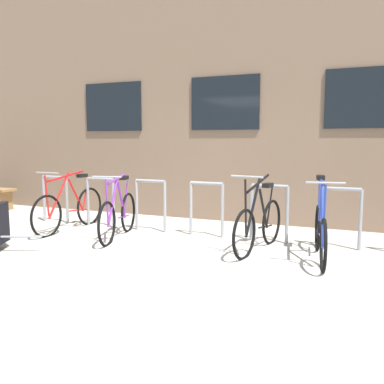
{
  "coord_description": "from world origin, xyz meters",
  "views": [
    {
      "loc": [
        2.36,
        -4.15,
        1.51
      ],
      "look_at": [
        0.0,
        1.6,
        0.74
      ],
      "focal_mm": 38.53,
      "sensor_mm": 36.0,
      "label": 1
    }
  ],
  "objects_px": {
    "bicycle_purple": "(118,214)",
    "bicycle_blue": "(320,230)",
    "bicycle_red": "(70,208)",
    "bicycle_black": "(259,224)"
  },
  "relations": [
    {
      "from": "bicycle_blue",
      "to": "bicycle_black",
      "type": "distance_m",
      "value": 0.83
    },
    {
      "from": "bicycle_purple",
      "to": "bicycle_blue",
      "type": "relative_size",
      "value": 0.98
    },
    {
      "from": "bicycle_red",
      "to": "bicycle_blue",
      "type": "height_order",
      "value": "bicycle_blue"
    },
    {
      "from": "bicycle_red",
      "to": "bicycle_black",
      "type": "bearing_deg",
      "value": -1.31
    },
    {
      "from": "bicycle_purple",
      "to": "bicycle_red",
      "type": "xyz_separation_m",
      "value": [
        -1.08,
        0.17,
        0.01
      ]
    },
    {
      "from": "bicycle_blue",
      "to": "bicycle_black",
      "type": "bearing_deg",
      "value": 171.96
    },
    {
      "from": "bicycle_black",
      "to": "bicycle_purple",
      "type": "bearing_deg",
      "value": -177.47
    },
    {
      "from": "bicycle_purple",
      "to": "bicycle_red",
      "type": "height_order",
      "value": "bicycle_red"
    },
    {
      "from": "bicycle_red",
      "to": "bicycle_blue",
      "type": "xyz_separation_m",
      "value": [
        4.11,
        -0.19,
        -0.01
      ]
    },
    {
      "from": "bicycle_purple",
      "to": "bicycle_blue",
      "type": "xyz_separation_m",
      "value": [
        3.03,
        -0.02,
        0.0
      ]
    }
  ]
}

